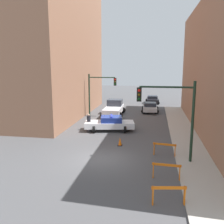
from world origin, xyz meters
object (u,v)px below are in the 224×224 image
(traffic_light_far, at_px, (98,89))
(pedestrian_crossing, at_px, (89,122))
(parked_car_mid, at_px, (152,99))
(barrier_front, at_px, (169,192))
(traffic_light_near, at_px, (174,109))
(barrier_back, at_px, (165,147))
(white_truck, at_px, (114,108))
(barrier_mid, at_px, (166,169))
(parked_car_near, at_px, (150,107))
(traffic_cone, at_px, (120,142))
(police_car, at_px, (110,123))

(traffic_light_far, xyz_separation_m, pedestrian_crossing, (0.59, -6.63, -2.54))
(parked_car_mid, distance_m, barrier_front, 30.56)
(traffic_light_near, relative_size, barrier_back, 3.26)
(white_truck, distance_m, barrier_mid, 18.23)
(traffic_light_far, bearing_deg, parked_car_mid, 61.32)
(barrier_mid, xyz_separation_m, barrier_back, (0.03, 3.69, 0.00))
(parked_car_near, bearing_deg, parked_car_mid, 87.32)
(barrier_mid, bearing_deg, parked_car_mid, 92.26)
(parked_car_mid, height_order, barrier_front, parked_car_mid)
(parked_car_mid, xyz_separation_m, barrier_front, (1.10, -30.54, -0.06))
(barrier_front, bearing_deg, barrier_mid, 89.92)
(traffic_light_far, bearing_deg, traffic_cone, -68.53)
(parked_car_mid, relative_size, barrier_back, 2.73)
(traffic_light_near, xyz_separation_m, parked_car_near, (-1.79, 17.62, -2.86))
(parked_car_mid, bearing_deg, traffic_light_far, -120.20)
(traffic_light_near, xyz_separation_m, barrier_mid, (-0.47, -2.63, -2.91))
(traffic_light_near, xyz_separation_m, parked_car_mid, (-1.57, 25.26, -2.86))
(traffic_light_far, bearing_deg, parked_car_near, 33.70)
(pedestrian_crossing, relative_size, traffic_cone, 2.53)
(traffic_light_near, distance_m, pedestrian_crossing, 10.44)
(traffic_light_far, height_order, parked_car_near, traffic_light_far)
(traffic_light_far, xyz_separation_m, white_truck, (1.77, 1.20, -2.49))
(traffic_light_far, xyz_separation_m, barrier_mid, (7.56, -16.09, -2.78))
(barrier_front, bearing_deg, white_truck, 106.18)
(parked_car_near, height_order, traffic_cone, parked_car_near)
(traffic_light_near, relative_size, traffic_light_far, 1.00)
(barrier_back, xyz_separation_m, traffic_cone, (-3.39, 1.72, -0.30))
(traffic_light_near, relative_size, parked_car_near, 1.20)
(police_car, relative_size, barrier_mid, 3.09)
(pedestrian_crossing, distance_m, barrier_front, 13.96)
(barrier_front, xyz_separation_m, barrier_mid, (0.00, 2.65, 0.00))
(traffic_light_far, height_order, barrier_mid, traffic_light_far)
(traffic_light_far, distance_m, parked_car_mid, 13.73)
(barrier_back, bearing_deg, traffic_light_far, 121.46)
(traffic_light_near, bearing_deg, white_truck, 113.14)
(parked_car_near, relative_size, pedestrian_crossing, 2.61)
(white_truck, height_order, traffic_cone, white_truck)
(traffic_light_far, height_order, white_truck, traffic_light_far)
(parked_car_mid, distance_m, pedestrian_crossing, 19.36)
(traffic_light_near, bearing_deg, police_car, 127.28)
(traffic_light_near, height_order, barrier_mid, traffic_light_near)
(traffic_light_near, xyz_separation_m, police_car, (-5.42, 7.12, -2.81))
(barrier_back, bearing_deg, traffic_light_near, -67.09)
(parked_car_near, bearing_deg, traffic_light_near, -85.30)
(parked_car_mid, relative_size, pedestrian_crossing, 2.62)
(parked_car_near, distance_m, parked_car_mid, 7.64)
(traffic_light_far, xyz_separation_m, traffic_cone, (4.20, -10.68, -3.08))
(white_truck, height_order, barrier_back, white_truck)
(white_truck, bearing_deg, parked_car_near, 33.04)
(parked_car_near, height_order, parked_car_mid, same)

